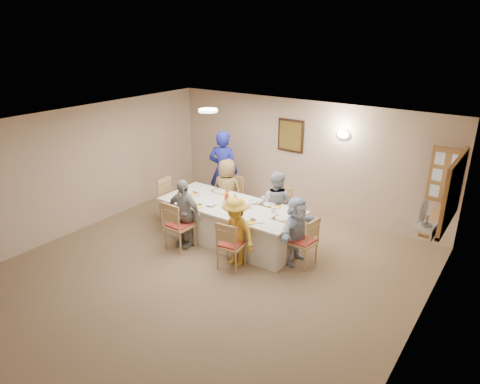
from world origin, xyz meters
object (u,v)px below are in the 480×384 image
Objects in this scene: diner_back_right at (276,204)px; caregiver at (223,171)px; chair_front_right at (231,244)px; diner_back_left at (227,191)px; chair_left_end at (172,201)px; chair_back_right at (279,212)px; dining_table at (231,223)px; diner_front_left at (183,213)px; serving_hatch at (453,192)px; chair_right_end at (303,241)px; chair_back_left at (230,199)px; diner_right_end at (296,230)px; desk_fan at (425,216)px; diner_front_right at (235,232)px; condiment_ketchup at (227,198)px; chair_front_left at (180,225)px.

caregiver is (-1.65, 0.47, 0.25)m from diner_back_right.
chair_front_right is 0.65× the size of diner_back_left.
chair_back_right is at bearing -72.05° from chair_left_end.
diner_front_left reaches higher than dining_table.
diner_back_right is at bearing -173.30° from serving_hatch.
caregiver is at bearing -108.00° from chair_right_end.
chair_front_right is at bearing -99.18° from chair_back_right.
chair_back_left is 2.18m from diner_right_end.
diner_front_left is (-2.15, -0.68, 0.21)m from chair_right_end.
dining_table is 2.01× the size of diner_back_left.
desk_fan reaches higher than diner_right_end.
chair_right_end is 0.21m from diner_right_end.
chair_front_right is 0.73× the size of diner_right_end.
desk_fan reaches higher than diner_back_right.
serving_hatch is 1.66× the size of chair_front_right.
diner_front_left is 1.20m from diner_front_right.
diner_back_left reaches higher than condiment_ketchup.
chair_front_right reaches higher than dining_table.
diner_back_left is (0.00, 1.48, 0.21)m from chair_front_left.
diner_front_right is at bearing -99.18° from chair_back_right.
chair_front_left is at bearing -8.30° from chair_front_right.
condiment_ketchup is at bearing 115.41° from diner_back_left.
serving_hatch is 2.52m from chair_right_end.
diner_back_right is (-0.95, 0.68, 0.22)m from chair_right_end.
chair_back_right is 0.70× the size of diner_front_left.
chair_front_left is 1.02m from condiment_ketchup.
chair_back_right is at bearing 151.48° from caregiver.
dining_table is at bearing 44.19° from diner_front_left.
chair_front_right is at bearing 81.07° from diner_back_right.
desk_fan reaches higher than chair_right_end.
serving_hatch is 3.91m from dining_table.
diner_back_left is (-0.60, 0.68, 0.31)m from dining_table.
chair_back_right is 0.69× the size of diner_back_right.
diner_right_end is (-2.07, 0.32, -0.93)m from desk_fan.
diner_back_right is at bearing 168.81° from diner_back_left.
chair_back_right is 1.03× the size of chair_right_end.
diner_back_left reaches higher than diner_right_end.
diner_back_right is 1.36m from diner_front_right.
desk_fan is 3.65m from condiment_ketchup.
caregiver reaches higher than chair_back_left.
diner_front_left is (-1.20, -1.36, -0.01)m from diner_back_right.
serving_hatch is 5.00× the size of desk_fan.
serving_hatch is 1.19× the size of diner_front_right.
serving_hatch is at bearing 37.26° from diner_front_right.
diner_front_left reaches higher than condiment_ketchup.
desk_fan is 0.22× the size of diner_back_right.
diner_back_left reaches higher than chair_left_end.
chair_front_right is 0.71× the size of diner_front_right.
chair_front_left is at bearing -156.44° from serving_hatch.
chair_back_left is 1.22m from diner_back_right.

